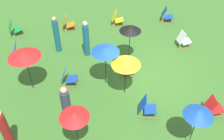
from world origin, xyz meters
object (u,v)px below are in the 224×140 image
at_px(deckchair_6, 213,107).
at_px(deckchair_2, 166,15).
at_px(person_0, 66,105).
at_px(person_2, 86,39).
at_px(deckchair_3, 117,19).
at_px(umbrella_4, 105,50).
at_px(umbrella_1, 199,113).
at_px(umbrella_0, 24,54).
at_px(deckchair_4, 183,40).
at_px(deckchair_7, 68,77).
at_px(umbrella_5, 130,29).
at_px(deckchair_0, 67,23).
at_px(deckchair_8, 19,51).
at_px(umbrella_3, 126,61).
at_px(person_3, 6,131).
at_px(umbrella_2, 74,115).
at_px(deckchair_9, 126,67).
at_px(deckchair_5, 14,29).
at_px(person_1, 57,35).
at_px(deckchair_10, 146,107).

bearing_deg(deckchair_6, deckchair_2, -1.64).
bearing_deg(person_0, person_2, 10.82).
height_order(deckchair_3, umbrella_4, umbrella_4).
distance_m(deckchair_6, umbrella_1, 2.14).
bearing_deg(deckchair_2, umbrella_1, -176.53).
height_order(umbrella_0, person_2, umbrella_0).
bearing_deg(umbrella_4, deckchair_4, -63.26).
bearing_deg(deckchair_7, deckchair_4, -58.34).
bearing_deg(umbrella_5, deckchair_6, -145.91).
relative_size(deckchair_0, deckchair_8, 1.00).
bearing_deg(deckchair_2, deckchair_3, 104.48).
bearing_deg(umbrella_3, umbrella_5, -15.14).
distance_m(deckchair_0, deckchair_3, 2.70).
height_order(deckchair_6, deckchair_8, same).
bearing_deg(deckchair_6, person_0, 85.87).
height_order(person_0, person_3, person_3).
distance_m(umbrella_1, umbrella_2, 3.71).
distance_m(deckchair_2, deckchair_4, 2.49).
distance_m(deckchair_0, deckchair_9, 4.71).
bearing_deg(umbrella_5, deckchair_9, 161.54).
distance_m(deckchair_5, umbrella_3, 7.18).
bearing_deg(deckchair_4, umbrella_1, 156.96).
bearing_deg(person_3, person_1, -43.36).
relative_size(deckchair_9, umbrella_1, 0.47).
relative_size(umbrella_2, person_3, 0.94).
bearing_deg(deckchair_10, person_2, 39.72).
distance_m(deckchair_3, person_0, 6.94).
xyz_separation_m(deckchair_8, umbrella_0, (-2.18, -0.77, 1.42)).
distance_m(deckchair_0, deckchair_6, 8.51).
relative_size(umbrella_3, person_1, 0.97).
bearing_deg(deckchair_0, umbrella_2, -176.16).
relative_size(deckchair_0, umbrella_4, 0.45).
relative_size(umbrella_4, person_3, 0.97).
distance_m(deckchair_7, umbrella_1, 5.46).
bearing_deg(deckchair_7, umbrella_3, -97.46).
distance_m(umbrella_2, umbrella_3, 3.02).
xyz_separation_m(deckchair_4, umbrella_3, (-2.75, 3.42, 1.27)).
height_order(umbrella_2, person_1, person_1).
relative_size(deckchair_4, umbrella_3, 0.46).
distance_m(deckchair_2, umbrella_0, 8.45).
distance_m(deckchair_5, umbrella_0, 4.63).
relative_size(deckchair_2, umbrella_3, 0.48).
bearing_deg(umbrella_5, deckchair_4, -77.06).
relative_size(deckchair_2, umbrella_0, 0.44).
relative_size(deckchair_2, deckchair_10, 1.01).
relative_size(umbrella_2, person_0, 1.07).
height_order(deckchair_7, umbrella_4, umbrella_4).
distance_m(deckchair_8, umbrella_4, 4.65).
bearing_deg(person_3, deckchair_10, -108.23).
relative_size(deckchair_3, deckchair_10, 0.98).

